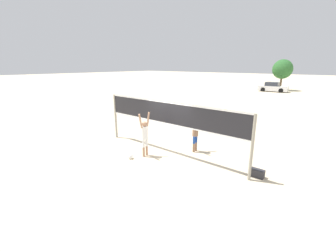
# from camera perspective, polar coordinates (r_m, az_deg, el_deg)

# --- Properties ---
(ground_plane) EXTENTS (200.00, 200.00, 0.00)m
(ground_plane) POSITION_cam_1_polar(r_m,az_deg,el_deg) (10.86, 0.00, -7.05)
(ground_plane) COLOR beige
(volleyball_net) EXTENTS (7.96, 0.11, 2.51)m
(volleyball_net) POSITION_cam_1_polar(r_m,az_deg,el_deg) (10.31, 0.00, 2.31)
(volleyball_net) COLOR gray
(volleyball_net) RESTS_ON ground_plane
(player_spiker) EXTENTS (0.28, 0.69, 2.06)m
(player_spiker) POSITION_cam_1_polar(r_m,az_deg,el_deg) (10.32, -5.92, -2.00)
(player_spiker) COLOR tan
(player_spiker) RESTS_ON ground_plane
(player_blocker) EXTENTS (0.28, 0.68, 1.98)m
(player_blocker) POSITION_cam_1_polar(r_m,az_deg,el_deg) (10.88, 6.96, -1.35)
(player_blocker) COLOR #8C664C
(player_blocker) RESTS_ON ground_plane
(volleyball) EXTENTS (0.22, 0.22, 0.22)m
(volleyball) POSITION_cam_1_polar(r_m,az_deg,el_deg) (10.41, -9.49, -7.63)
(volleyball) COLOR white
(volleyball) RESTS_ON ground_plane
(gear_bag) EXTENTS (0.54, 0.26, 0.30)m
(gear_bag) POSITION_cam_1_polar(r_m,az_deg,el_deg) (9.36, 21.64, -11.04)
(gear_bag) COLOR #2D2D33
(gear_bag) RESTS_ON ground_plane
(parked_car_near) EXTENTS (4.27, 2.01, 1.45)m
(parked_car_near) POSITION_cam_1_polar(r_m,az_deg,el_deg) (39.18, 25.10, 8.86)
(parked_car_near) COLOR silver
(parked_car_near) RESTS_ON ground_plane
(tree_left_cluster) EXTENTS (3.09, 3.09, 4.93)m
(tree_left_cluster) POSITION_cam_1_polar(r_m,az_deg,el_deg) (41.70, 27.09, 12.72)
(tree_left_cluster) COLOR brown
(tree_left_cluster) RESTS_ON ground_plane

